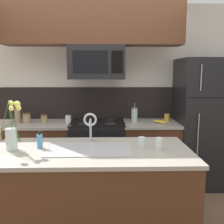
# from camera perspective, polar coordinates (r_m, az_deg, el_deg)

# --- Properties ---
(ground_plane) EXTENTS (10.00, 10.00, 0.00)m
(ground_plane) POSITION_cam_1_polar(r_m,az_deg,el_deg) (3.01, -3.84, -23.23)
(ground_plane) COLOR brown
(rear_partition) EXTENTS (5.20, 0.10, 2.60)m
(rear_partition) POSITION_cam_1_polar(r_m,az_deg,el_deg) (3.85, 1.25, 4.40)
(rear_partition) COLOR silver
(rear_partition) RESTS_ON ground
(splash_band) EXTENTS (3.19, 0.01, 0.48)m
(splash_band) POSITION_cam_1_polar(r_m,az_deg,el_deg) (3.80, -3.25, 2.06)
(splash_band) COLOR black
(splash_band) RESTS_ON rear_partition
(back_counter_left) EXTENTS (0.87, 0.65, 0.91)m
(back_counter_left) POSITION_cam_1_polar(r_m,az_deg,el_deg) (3.75, -15.78, -9.23)
(back_counter_left) COLOR #4C2B19
(back_counter_left) RESTS_ON ground
(back_counter_right) EXTENTS (0.78, 0.65, 0.91)m
(back_counter_right) POSITION_cam_1_polar(r_m,az_deg,el_deg) (3.69, 8.68, -9.29)
(back_counter_right) COLOR #4C2B19
(back_counter_right) RESTS_ON ground
(stove_range) EXTENTS (0.76, 0.64, 0.93)m
(stove_range) POSITION_cam_1_polar(r_m,az_deg,el_deg) (3.64, -3.31, -9.39)
(stove_range) COLOR black
(stove_range) RESTS_ON ground
(microwave) EXTENTS (0.74, 0.40, 0.44)m
(microwave) POSITION_cam_1_polar(r_m,az_deg,el_deg) (3.43, -3.52, 11.20)
(microwave) COLOR black
(upper_cabinet_band) EXTENTS (2.35, 0.34, 0.60)m
(upper_cabinet_band) POSITION_cam_1_polar(r_m,az_deg,el_deg) (3.47, -4.37, 19.86)
(upper_cabinet_band) COLOR #4C2B19
(refrigerator) EXTENTS (0.87, 0.74, 1.80)m
(refrigerator) POSITION_cam_1_polar(r_m,az_deg,el_deg) (3.82, 20.85, -2.28)
(refrigerator) COLOR black
(refrigerator) RESTS_ON ground
(storage_jar_tall) EXTENTS (0.08, 0.08, 0.21)m
(storage_jar_tall) POSITION_cam_1_polar(r_m,az_deg,el_deg) (3.75, -20.74, -0.67)
(storage_jar_tall) COLOR #997F5B
(storage_jar_tall) RESTS_ON back_counter_left
(storage_jar_medium) EXTENTS (0.11, 0.11, 0.14)m
(storage_jar_medium) POSITION_cam_1_polar(r_m,az_deg,el_deg) (3.69, -18.91, -1.27)
(storage_jar_medium) COLOR #997F5B
(storage_jar_medium) RESTS_ON back_counter_left
(storage_jar_short) EXTENTS (0.09, 0.09, 0.12)m
(storage_jar_short) POSITION_cam_1_polar(r_m,az_deg,el_deg) (3.63, -15.25, -1.47)
(storage_jar_short) COLOR #997F5B
(storage_jar_short) RESTS_ON back_counter_left
(storage_jar_squat) EXTENTS (0.08, 0.08, 0.13)m
(storage_jar_squat) POSITION_cam_1_polar(r_m,az_deg,el_deg) (3.54, -9.98, -1.46)
(storage_jar_squat) COLOR silver
(storage_jar_squat) RESTS_ON back_counter_left
(banana_bunch) EXTENTS (0.19, 0.12, 0.08)m
(banana_bunch) POSITION_cam_1_polar(r_m,az_deg,el_deg) (3.54, 11.03, -2.17)
(banana_bunch) COLOR yellow
(banana_bunch) RESTS_ON back_counter_right
(french_press) EXTENTS (0.09, 0.09, 0.27)m
(french_press) POSITION_cam_1_polar(r_m,az_deg,el_deg) (3.58, 5.16, -0.65)
(french_press) COLOR silver
(french_press) RESTS_ON back_counter_right
(coffee_tin) EXTENTS (0.08, 0.08, 0.11)m
(coffee_tin) POSITION_cam_1_polar(r_m,az_deg,el_deg) (3.66, 12.45, -1.32)
(coffee_tin) COLOR gold
(coffee_tin) RESTS_ON back_counter_right
(island_counter) EXTENTS (1.85, 0.87, 0.91)m
(island_counter) POSITION_cam_1_polar(r_m,az_deg,el_deg) (2.49, -5.01, -18.59)
(island_counter) COLOR #4C2B19
(island_counter) RESTS_ON ground
(kitchen_sink) EXTENTS (0.76, 0.44, 0.16)m
(kitchen_sink) POSITION_cam_1_polar(r_m,az_deg,el_deg) (2.33, -5.24, -10.16)
(kitchen_sink) COLOR #ADAFB5
(kitchen_sink) RESTS_ON island_counter
(sink_faucet) EXTENTS (0.14, 0.14, 0.31)m
(sink_faucet) POSITION_cam_1_polar(r_m,az_deg,el_deg) (2.47, -4.97, -2.65)
(sink_faucet) COLOR #B7BABF
(sink_faucet) RESTS_ON island_counter
(dish_soap_bottle) EXTENTS (0.06, 0.05, 0.16)m
(dish_soap_bottle) POSITION_cam_1_polar(r_m,az_deg,el_deg) (2.42, -16.20, -6.37)
(dish_soap_bottle) COLOR #4C93C6
(dish_soap_bottle) RESTS_ON island_counter
(drinking_glass) EXTENTS (0.07, 0.07, 0.10)m
(drinking_glass) POSITION_cam_1_polar(r_m,az_deg,el_deg) (2.36, 6.77, -6.91)
(drinking_glass) COLOR silver
(drinking_glass) RESTS_ON island_counter
(spare_glass) EXTENTS (0.06, 0.06, 0.11)m
(spare_glass) POSITION_cam_1_polar(r_m,az_deg,el_deg) (2.32, 10.67, -7.16)
(spare_glass) COLOR silver
(spare_glass) RESTS_ON island_counter
(flower_vase) EXTENTS (0.24, 0.13, 0.49)m
(flower_vase) POSITION_cam_1_polar(r_m,az_deg,el_deg) (2.43, -22.05, -4.45)
(flower_vase) COLOR silver
(flower_vase) RESTS_ON island_counter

